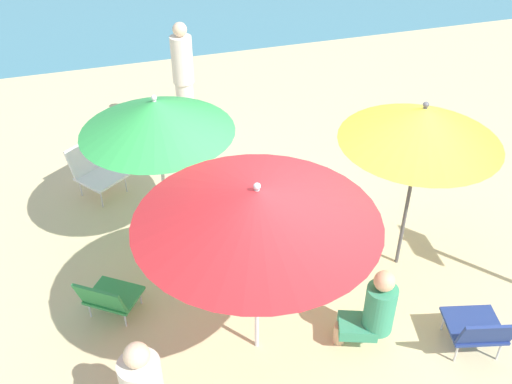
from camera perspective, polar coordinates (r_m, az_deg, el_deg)
ground_plane at (r=6.56m, az=7.49°, el=-8.29°), size 40.00×40.00×0.00m
umbrella_green at (r=6.24m, az=-9.69°, el=7.26°), size 1.65×1.65×1.84m
umbrella_yellow at (r=5.87m, az=15.85°, el=6.29°), size 1.59×1.59×2.02m
umbrella_red at (r=4.69m, az=0.10°, el=-1.36°), size 2.07×2.07×1.92m
beach_chair_a at (r=6.09m, az=-14.19°, el=-9.86°), size 0.69×0.69×0.55m
beach_chair_b at (r=7.85m, az=-15.41°, el=2.19°), size 0.77×0.78×0.66m
beach_chair_c at (r=5.94m, az=20.87°, el=-12.36°), size 0.63×0.67×0.60m
person_b at (r=5.66m, az=11.38°, el=-11.21°), size 0.53×0.40×0.93m
person_c at (r=8.66m, az=-7.04°, el=10.69°), size 0.31×0.31×1.75m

